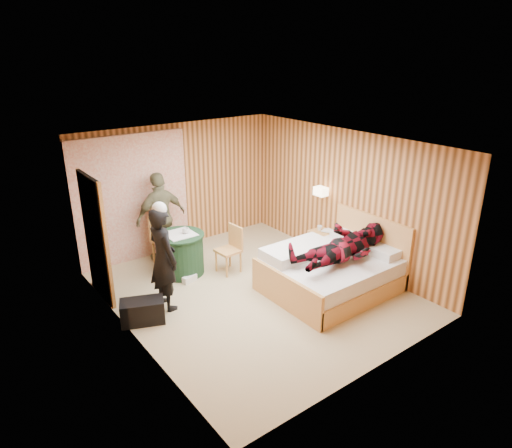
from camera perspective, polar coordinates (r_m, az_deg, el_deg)
floor at (r=7.73m, az=-0.31°, el=-8.47°), size 4.20×5.00×0.01m
ceiling at (r=6.85m, az=-0.35°, el=10.03°), size 4.20×5.00×0.01m
wall_back at (r=9.22m, az=-9.66°, el=4.64°), size 4.20×0.02×2.50m
wall_left at (r=6.28m, az=-15.95°, el=-3.89°), size 0.02×5.00×2.50m
wall_right at (r=8.55m, az=11.06°, el=3.23°), size 0.02×5.00×2.50m
curtain at (r=8.79m, az=-15.20°, el=3.02°), size 2.20×0.08×2.40m
doorway at (r=7.61m, az=-19.43°, el=-1.69°), size 0.06×0.90×2.05m
wall_lamp at (r=8.70m, az=8.12°, el=4.08°), size 0.26×0.24×0.16m
bed at (r=7.79m, az=9.40°, el=-5.82°), size 2.07×1.63×1.12m
nightstand at (r=8.90m, az=8.45°, el=-2.57°), size 0.41×0.56×0.54m
round_table at (r=8.30m, az=-9.36°, el=-3.63°), size 0.86×0.86×0.76m
chair_far at (r=8.78m, az=-11.69°, el=-1.26°), size 0.55×0.55×0.93m
chair_near at (r=8.23m, az=-3.09°, el=-2.69°), size 0.42×0.42×0.86m
duffel_bag at (r=7.07m, az=-13.99°, el=-10.54°), size 0.72×0.56×0.36m
sneaker_left at (r=8.37m, az=-9.33°, el=-5.81°), size 0.32×0.21×0.13m
sneaker_right at (r=8.09m, az=-8.30°, el=-6.80°), size 0.28×0.17×0.12m
woman_standing at (r=7.10m, az=-11.53°, el=-4.26°), size 0.44×0.63×1.65m
man_at_table at (r=8.72m, az=-11.78°, el=0.84°), size 1.04×0.50×1.72m
man_on_bed at (r=7.40m, az=11.13°, el=-1.77°), size 0.86×0.67×1.77m
book_lower at (r=8.76m, az=8.77°, el=-1.07°), size 0.24×0.27×0.02m
book_upper at (r=8.76m, az=8.78°, el=-0.95°), size 0.17×0.23×0.02m
cup_nightstand at (r=8.87m, az=7.96°, el=-0.50°), size 0.13×0.13×0.09m
cup_table at (r=8.13m, az=-8.75°, el=-0.84°), size 0.13×0.13×0.10m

